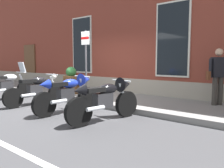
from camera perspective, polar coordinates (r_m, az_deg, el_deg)
ground_plane at (r=7.65m, az=-9.28°, el=-4.81°), size 140.00×140.00×0.00m
sidewalk at (r=8.48m, az=-2.99°, el=-3.18°), size 28.15×2.47×0.15m
brick_pub_facade at (r=12.69m, az=12.98°, el=15.31°), size 22.15×7.63×7.07m
motorcycle_silver_touring at (r=9.00m, az=-24.97°, el=-0.09°), size 0.62×2.05×1.34m
motorcycle_black_naked at (r=7.71m, az=-17.98°, el=-1.35°), size 0.62×2.16×0.95m
motorcycle_blue_sport at (r=6.32m, az=-10.42°, el=-1.88°), size 0.62×2.04×1.03m
motorcycle_black_sport at (r=5.33m, az=-1.20°, el=-3.38°), size 0.64×2.04×1.00m
pedestrian_dark_jacket at (r=7.08m, az=24.65°, el=2.31°), size 0.46×0.57×1.58m
parking_sign at (r=7.96m, az=-6.49°, el=7.31°), size 0.36×0.07×2.25m
barrel_planter at (r=8.95m, az=-10.01°, el=0.46°), size 0.64×0.64×1.01m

